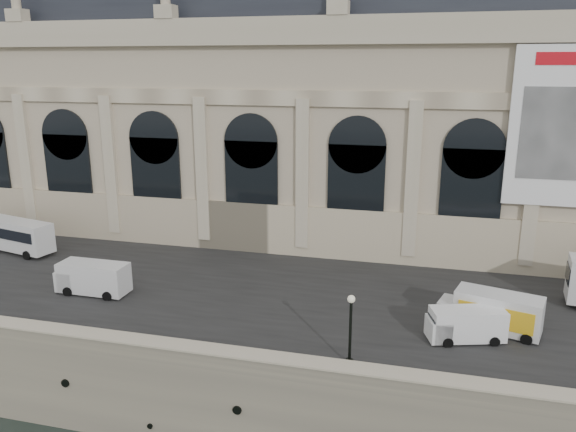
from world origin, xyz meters
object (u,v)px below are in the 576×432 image
bus_left (6,233)px  lamp_right (350,331)px  van_c (463,325)px  van_b (90,278)px  box_truck (492,311)px

bus_left → lamp_right: lamp_right is taller
van_c → lamp_right: 8.62m
van_b → box_truck: box_truck is taller
bus_left → van_c: 43.86m
bus_left → lamp_right: (36.20, -13.60, 0.50)m
van_b → box_truck: size_ratio=0.81×
van_b → lamp_right: bearing=-15.5°
van_b → lamp_right: lamp_right is taller
box_truck → lamp_right: (-8.86, -7.29, 0.94)m
box_truck → lamp_right: 11.51m
bus_left → van_b: bus_left is taller
van_b → lamp_right: 22.82m
van_b → lamp_right: (21.97, -6.11, 1.01)m
box_truck → bus_left: bearing=172.0°
bus_left → box_truck: bus_left is taller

